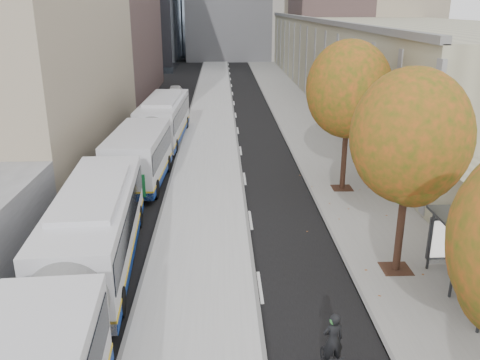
{
  "coord_description": "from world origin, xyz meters",
  "views": [
    {
      "loc": [
        -2.97,
        -3.9,
        9.59
      ],
      "look_at": [
        -2.2,
        16.57,
        2.5
      ],
      "focal_mm": 38.0,
      "sensor_mm": 36.0,
      "label": 1
    }
  ],
  "objects_px": {
    "bus_near": "(75,282)",
    "distant_car": "(175,92)",
    "cyclist": "(332,355)",
    "bus_far": "(155,132)"
  },
  "relations": [
    {
      "from": "bus_near",
      "to": "bus_far",
      "type": "xyz_separation_m",
      "value": [
        0.13,
        19.13,
        0.02
      ]
    },
    {
      "from": "bus_near",
      "to": "distant_car",
      "type": "xyz_separation_m",
      "value": [
        -0.47,
        41.63,
        -0.97
      ]
    },
    {
      "from": "cyclist",
      "to": "bus_far",
      "type": "bearing_deg",
      "value": 98.2
    },
    {
      "from": "bus_near",
      "to": "distant_car",
      "type": "height_order",
      "value": "bus_near"
    },
    {
      "from": "cyclist",
      "to": "distant_car",
      "type": "distance_m",
      "value": 44.82
    },
    {
      "from": "distant_car",
      "to": "bus_near",
      "type": "bearing_deg",
      "value": -91.37
    },
    {
      "from": "bus_far",
      "to": "distant_car",
      "type": "bearing_deg",
      "value": 93.84
    },
    {
      "from": "cyclist",
      "to": "bus_near",
      "type": "bearing_deg",
      "value": 150.98
    },
    {
      "from": "bus_near",
      "to": "cyclist",
      "type": "relative_size",
      "value": 9.0
    },
    {
      "from": "bus_far",
      "to": "cyclist",
      "type": "bearing_deg",
      "value": -69.15
    }
  ]
}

